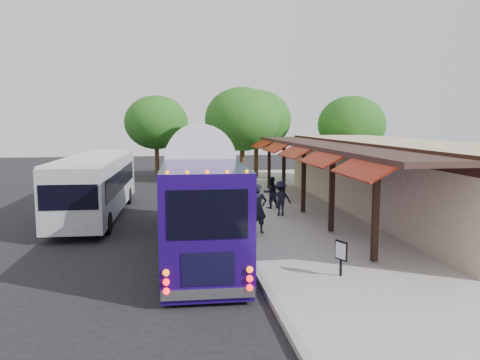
{
  "coord_description": "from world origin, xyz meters",
  "views": [
    {
      "loc": [
        -2.39,
        -17.4,
        4.55
      ],
      "look_at": [
        0.75,
        4.22,
        1.8
      ],
      "focal_mm": 35.0,
      "sensor_mm": 36.0,
      "label": 1
    }
  ],
  "objects_px": {
    "ped_b": "(271,192)",
    "ped_c": "(236,178)",
    "coach_bus": "(200,196)",
    "sign_board": "(341,252)",
    "city_bus": "(96,183)",
    "ped_a": "(258,209)",
    "ped_d": "(280,198)"
  },
  "relations": [
    {
      "from": "ped_d",
      "to": "ped_b",
      "type": "bearing_deg",
      "value": -92.63
    },
    {
      "from": "ped_c",
      "to": "ped_b",
      "type": "bearing_deg",
      "value": 64.5
    },
    {
      "from": "coach_bus",
      "to": "ped_b",
      "type": "relative_size",
      "value": 6.94
    },
    {
      "from": "city_bus",
      "to": "sign_board",
      "type": "relative_size",
      "value": 10.67
    },
    {
      "from": "ped_a",
      "to": "sign_board",
      "type": "distance_m",
      "value": 5.59
    },
    {
      "from": "ped_d",
      "to": "sign_board",
      "type": "bearing_deg",
      "value": 84.2
    },
    {
      "from": "coach_bus",
      "to": "ped_c",
      "type": "xyz_separation_m",
      "value": [
        2.98,
        12.4,
        -0.87
      ]
    },
    {
      "from": "city_bus",
      "to": "sign_board",
      "type": "distance_m",
      "value": 13.48
    },
    {
      "from": "coach_bus",
      "to": "sign_board",
      "type": "bearing_deg",
      "value": -45.49
    },
    {
      "from": "city_bus",
      "to": "ped_c",
      "type": "relative_size",
      "value": 6.12
    },
    {
      "from": "ped_a",
      "to": "ped_b",
      "type": "distance_m",
      "value": 5.45
    },
    {
      "from": "ped_b",
      "to": "ped_c",
      "type": "bearing_deg",
      "value": -89.58
    },
    {
      "from": "coach_bus",
      "to": "ped_b",
      "type": "xyz_separation_m",
      "value": [
        3.99,
        6.57,
        -0.95
      ]
    },
    {
      "from": "ped_a",
      "to": "ped_c",
      "type": "bearing_deg",
      "value": 74.91
    },
    {
      "from": "ped_d",
      "to": "ped_c",
      "type": "bearing_deg",
      "value": -86.27
    },
    {
      "from": "ped_a",
      "to": "sign_board",
      "type": "height_order",
      "value": "ped_a"
    },
    {
      "from": "city_bus",
      "to": "ped_c",
      "type": "xyz_separation_m",
      "value": [
        7.55,
        5.86,
        -0.57
      ]
    },
    {
      "from": "coach_bus",
      "to": "ped_b",
      "type": "height_order",
      "value": "coach_bus"
    },
    {
      "from": "ped_b",
      "to": "ped_d",
      "type": "height_order",
      "value": "ped_d"
    },
    {
      "from": "coach_bus",
      "to": "ped_d",
      "type": "xyz_separation_m",
      "value": [
        4.04,
        4.66,
        -0.95
      ]
    },
    {
      "from": "coach_bus",
      "to": "city_bus",
      "type": "xyz_separation_m",
      "value": [
        -4.56,
        6.54,
        -0.3
      ]
    },
    {
      "from": "ped_c",
      "to": "sign_board",
      "type": "distance_m",
      "value": 16.44
    },
    {
      "from": "ped_a",
      "to": "ped_c",
      "type": "height_order",
      "value": "ped_a"
    },
    {
      "from": "coach_bus",
      "to": "ped_a",
      "type": "xyz_separation_m",
      "value": [
        2.37,
        1.37,
        -0.78
      ]
    },
    {
      "from": "ped_b",
      "to": "ped_c",
      "type": "relative_size",
      "value": 0.9
    },
    {
      "from": "ped_a",
      "to": "ped_c",
      "type": "xyz_separation_m",
      "value": [
        0.61,
        11.03,
        -0.09
      ]
    },
    {
      "from": "sign_board",
      "to": "ped_c",
      "type": "bearing_deg",
      "value": 69.16
    },
    {
      "from": "city_bus",
      "to": "ped_d",
      "type": "distance_m",
      "value": 8.83
    },
    {
      "from": "ped_a",
      "to": "ped_b",
      "type": "xyz_separation_m",
      "value": [
        1.62,
        5.2,
        -0.18
      ]
    },
    {
      "from": "coach_bus",
      "to": "ped_c",
      "type": "relative_size",
      "value": 6.27
    },
    {
      "from": "ped_b",
      "to": "sign_board",
      "type": "bearing_deg",
      "value": 79.42
    },
    {
      "from": "ped_b",
      "to": "ped_a",
      "type": "bearing_deg",
      "value": 63.24
    }
  ]
}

